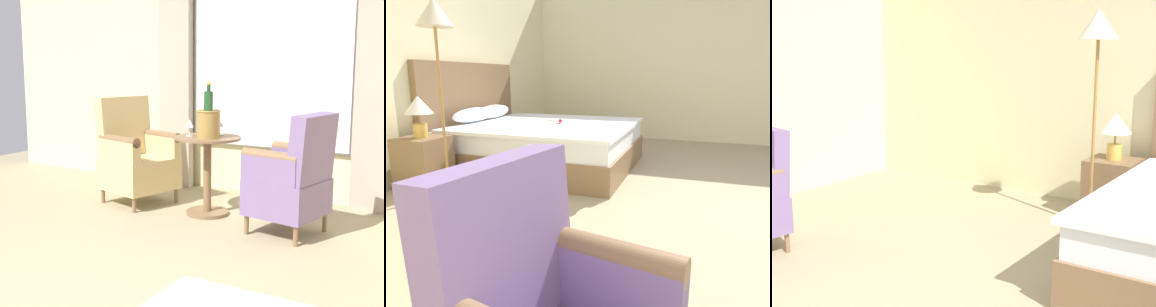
# 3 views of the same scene
# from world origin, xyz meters

# --- Properties ---
(ground_plane) EXTENTS (8.25, 8.25, 0.00)m
(ground_plane) POSITION_xyz_m (0.00, 0.00, 0.00)
(ground_plane) COLOR tan
(wall_headboard_side) EXTENTS (6.87, 0.12, 2.86)m
(wall_headboard_side) POSITION_xyz_m (0.00, 3.35, 1.43)
(wall_headboard_side) COLOR beige
(wall_headboard_side) RESTS_ON ground
(wall_far_side) EXTENTS (0.12, 6.71, 2.86)m
(wall_far_side) POSITION_xyz_m (3.43, 0.00, 1.43)
(wall_far_side) COLOR beige
(wall_far_side) RESTS_ON ground
(bed) EXTENTS (1.98, 2.25, 1.32)m
(bed) POSITION_xyz_m (0.91, 2.22, 0.32)
(bed) COLOR brown
(bed) RESTS_ON ground
(nightstand) EXTENTS (0.46, 0.44, 0.54)m
(nightstand) POSITION_xyz_m (-0.33, 2.95, 0.27)
(nightstand) COLOR brown
(nightstand) RESTS_ON ground
(bedside_lamp) EXTENTS (0.28, 0.28, 0.42)m
(bedside_lamp) POSITION_xyz_m (-0.33, 2.95, 0.83)
(bedside_lamp) COLOR gold
(bedside_lamp) RESTS_ON nightstand
(floor_lamp_brass) EXTENTS (0.33, 0.33, 1.83)m
(floor_lamp_brass) POSITION_xyz_m (-0.40, 2.60, 1.54)
(floor_lamp_brass) COLOR #A0733A
(floor_lamp_brass) RESTS_ON ground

